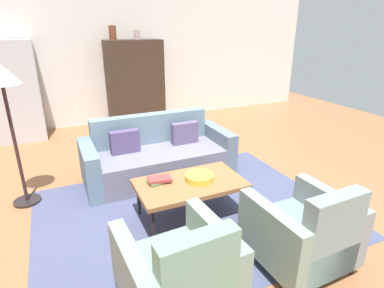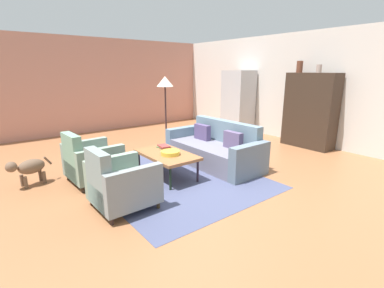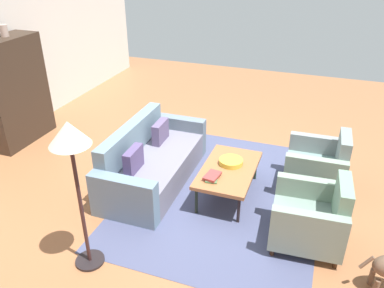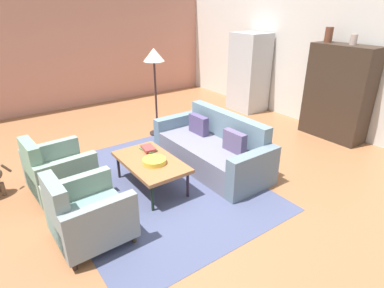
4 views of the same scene
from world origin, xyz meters
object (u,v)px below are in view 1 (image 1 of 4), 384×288
refrigerator (17,91)px  armchair_right (305,234)px  armchair_left (180,276)px  vase_round (137,35)px  fruit_bowl (199,177)px  couch (157,156)px  cabinet (135,83)px  book_stack (159,180)px  floor_lamp (3,88)px  vase_tall (113,33)px  coffee_table (190,185)px

refrigerator → armchair_right: bearing=-63.5°
armchair_left → vase_round: 5.41m
fruit_bowl → couch: bearing=95.7°
armchair_left → cabinet: bearing=75.1°
book_stack → couch: bearing=73.4°
floor_lamp → book_stack: bearing=-34.1°
vase_round → floor_lamp: 3.63m
fruit_bowl → cabinet: (0.31, 3.90, 0.43)m
floor_lamp → fruit_bowl: bearing=-30.8°
cabinet → vase_tall: bearing=-179.3°
armchair_right → cabinet: bearing=90.5°
couch → cabinet: bearing=-99.3°
armchair_right → book_stack: bearing=123.5°
armchair_left → armchair_right: same height
armchair_left → vase_round: (1.12, 5.06, 1.55)m
refrigerator → floor_lamp: size_ratio=1.08×
refrigerator → book_stack: bearing=-66.9°
armchair_right → vase_tall: vase_tall is taller
cabinet → vase_tall: 1.11m
vase_round → refrigerator: size_ratio=0.10×
coffee_table → cabinet: size_ratio=0.67×
vase_round → book_stack: bearing=-102.6°
book_stack → floor_lamp: floor_lamp is taller
couch → fruit_bowl: bearing=95.2°
book_stack → vase_tall: (0.34, 3.76, 1.47)m
coffee_table → floor_lamp: 2.32m
coffee_table → vase_round: vase_round is taller
coffee_table → armchair_left: bearing=-117.1°
vase_round → floor_lamp: (-2.27, -2.79, -0.45)m
vase_tall → cabinet: bearing=0.7°
book_stack → cabinet: cabinet is taller
fruit_bowl → vase_tall: bearing=91.4°
fruit_bowl → cabinet: bearing=85.5°
couch → cabinet: cabinet is taller
couch → vase_tall: bearing=-90.9°
armchair_left → floor_lamp: floor_lamp is taller
fruit_bowl → vase_round: bearing=84.0°
couch → cabinet: size_ratio=1.17×
couch → vase_tall: 3.18m
couch → armchair_left: 2.43m
cabinet → couch: bearing=-98.9°
floor_lamp → vase_tall: bearing=57.5°
vase_round → vase_tall: bearing=180.0°
armchair_left → cabinet: 5.20m
book_stack → vase_round: 4.11m
armchair_right → couch: bearing=102.9°
book_stack → cabinet: bearing=78.9°
coffee_table → floor_lamp: bearing=147.6°
armchair_left → armchair_right: (1.20, -0.00, 0.00)m
fruit_bowl → floor_lamp: size_ratio=0.19×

